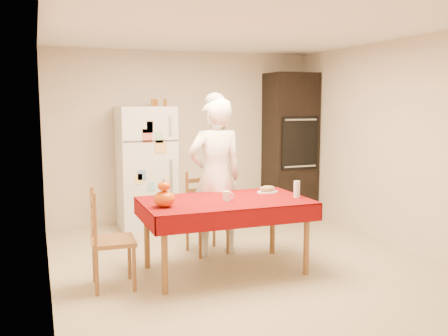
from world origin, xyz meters
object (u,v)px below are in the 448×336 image
pumpkin_lower (164,199)px  seated_woman (215,178)px  bread_plate (267,192)px  refrigerator (146,168)px  dining_table (225,206)px  chair_left (106,236)px  coffee_mug (227,196)px  wine_glass (297,189)px  chair_far (205,209)px  oven_cabinet (290,145)px

pumpkin_lower → seated_woman: bearing=42.9°
pumpkin_lower → bread_plate: pumpkin_lower is taller
refrigerator → pumpkin_lower: (-0.29, -2.25, -0.01)m
seated_woman → dining_table: bearing=78.5°
dining_table → pumpkin_lower: size_ratio=8.18×
chair_left → coffee_mug: bearing=-88.2°
chair_left → bread_plate: 1.83m
dining_table → seated_woman: 0.64m
refrigerator → seated_woman: (0.48, -1.53, 0.05)m
refrigerator → wine_glass: (1.13, -2.27, -0.00)m
wine_glass → bread_plate: 0.40m
dining_table → pumpkin_lower: bearing=-169.1°
dining_table → chair_far: chair_far is taller
pumpkin_lower → wine_glass: 1.42m
refrigerator → seated_woman: bearing=-72.5°
oven_cabinet → seated_woman: size_ratio=1.22×
seated_woman → pumpkin_lower: size_ratio=8.69×
chair_far → bread_plate: size_ratio=3.96×
oven_cabinet → wine_glass: (-1.15, -2.32, -0.25)m
coffee_mug → refrigerator: bearing=99.6°
oven_cabinet → pumpkin_lower: oven_cabinet is taller
refrigerator → chair_left: refrigerator is taller
chair_far → chair_left: bearing=-156.0°
coffee_mug → pumpkin_lower: bearing=-174.6°
chair_far → refrigerator: bearing=98.0°
coffee_mug → dining_table: bearing=82.6°
seated_woman → bread_plate: size_ratio=7.53×
dining_table → wine_glass: 0.78m
dining_table → pumpkin_lower: 0.70m
chair_far → coffee_mug: bearing=-101.2°
pumpkin_lower → bread_plate: (1.25, 0.33, -0.07)m
oven_cabinet → dining_table: bearing=-131.3°
oven_cabinet → dining_table: 2.91m
dining_table → seated_woman: (0.10, 0.59, 0.21)m
oven_cabinet → pumpkin_lower: bearing=-138.3°
chair_far → seated_woman: (0.08, -0.16, 0.40)m
oven_cabinet → chair_left: (-3.12, -2.21, -0.59)m
chair_left → pumpkin_lower: size_ratio=4.57×
bread_plate → chair_left: bearing=-172.3°
dining_table → coffee_mug: (-0.01, -0.07, 0.12)m
chair_far → wine_glass: (0.72, -0.90, 0.34)m
chair_left → pumpkin_lower: 0.64m
chair_left → wine_glass: (1.97, -0.11, 0.34)m
refrigerator → pumpkin_lower: size_ratio=8.18×
refrigerator → bread_plate: 2.14m
coffee_mug → wine_glass: wine_glass is taller
refrigerator → coffee_mug: 2.22m
dining_table → seated_woman: size_ratio=0.94×
chair_left → oven_cabinet: bearing=-51.9°
refrigerator → oven_cabinet: oven_cabinet is taller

